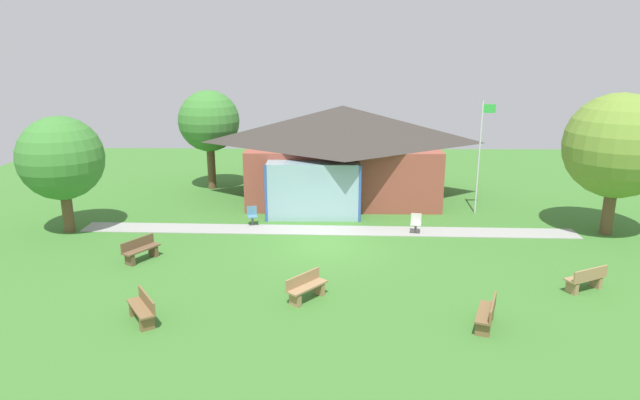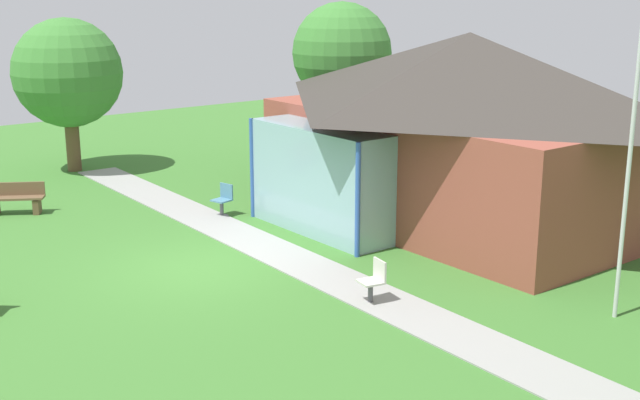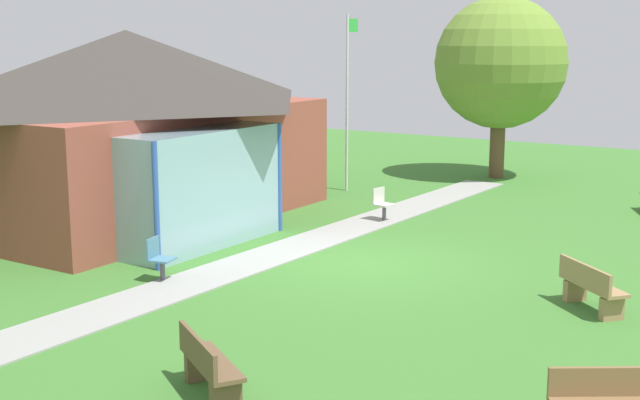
{
  "view_description": "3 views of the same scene",
  "coord_description": "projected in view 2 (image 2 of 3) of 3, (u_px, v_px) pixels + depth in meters",
  "views": [
    {
      "loc": [
        0.08,
        -21.29,
        7.85
      ],
      "look_at": [
        -0.31,
        1.94,
        1.39
      ],
      "focal_mm": 31.37,
      "sensor_mm": 36.0,
      "label": 1
    },
    {
      "loc": [
        15.1,
        -8.49,
        6.01
      ],
      "look_at": [
        0.44,
        2.97,
        1.17
      ],
      "focal_mm": 46.41,
      "sensor_mm": 36.0,
      "label": 2
    },
    {
      "loc": [
        -15.18,
        -8.69,
        4.72
      ],
      "look_at": [
        0.75,
        1.58,
        1.06
      ],
      "focal_mm": 47.86,
      "sensor_mm": 36.0,
      "label": 3
    }
  ],
  "objects": [
    {
      "name": "flagpole",
      "position": [
        631.0,
        162.0,
        14.68
      ],
      "size": [
        0.64,
        0.08,
        5.38
      ],
      "color": "silver",
      "rests_on": "ground_plane"
    },
    {
      "name": "tree_west_hedge",
      "position": [
        68.0,
        73.0,
        26.84
      ],
      "size": [
        3.54,
        3.54,
        5.03
      ],
      "color": "brown",
      "rests_on": "ground_plane"
    },
    {
      "name": "ground_plane",
      "position": [
        201.0,
        268.0,
        18.09
      ],
      "size": [
        44.0,
        44.0,
        0.0
      ],
      "primitive_type": "plane",
      "color": "#3D752D"
    },
    {
      "name": "tree_behind_pavilion_left",
      "position": [
        342.0,
        53.0,
        27.7
      ],
      "size": [
        3.35,
        3.35,
        5.5
      ],
      "color": "brown",
      "rests_on": "ground_plane"
    },
    {
      "name": "bench_mid_left",
      "position": [
        16.0,
        199.0,
        22.35
      ],
      "size": [
        1.17,
        1.51,
        0.84
      ],
      "rotation": [
        0.0,
        0.0,
        4.16
      ],
      "color": "brown",
      "rests_on": "ground_plane"
    },
    {
      "name": "patio_chair_west",
      "position": [
        223.0,
        201.0,
        22.14
      ],
      "size": [
        0.53,
        0.53,
        0.86
      ],
      "rotation": [
        0.0,
        0.0,
        3.39
      ],
      "color": "teal",
      "rests_on": "ground_plane"
    },
    {
      "name": "patio_chair_lawn_spare",
      "position": [
        374.0,
        282.0,
        16.05
      ],
      "size": [
        0.52,
        0.52,
        0.86
      ],
      "rotation": [
        0.0,
        0.0,
        2.94
      ],
      "color": "beige",
      "rests_on": "ground_plane"
    },
    {
      "name": "footpath",
      "position": [
        274.0,
        251.0,
        19.24
      ],
      "size": [
        21.59,
        1.9,
        0.03
      ],
      "primitive_type": "cube",
      "rotation": [
        0.0,
        0.0,
        -0.03
      ],
      "color": "#999993",
      "rests_on": "ground_plane"
    },
    {
      "name": "pavilion",
      "position": [
        461.0,
        125.0,
        21.3
      ],
      "size": [
        10.52,
        7.93,
        4.87
      ],
      "color": "brown",
      "rests_on": "ground_plane"
    }
  ]
}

